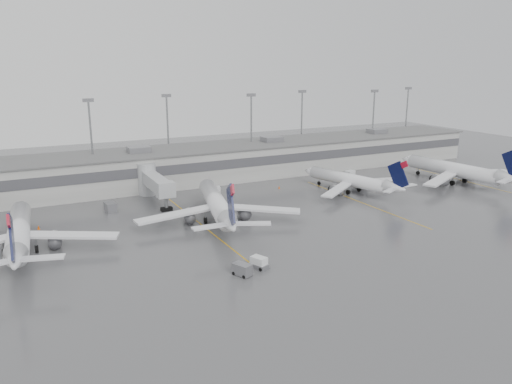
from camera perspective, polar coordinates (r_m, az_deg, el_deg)
name	(u,v)px	position (r m, az deg, el deg)	size (l,w,h in m)	color
ground	(367,254)	(78.30, 12.61, -6.94)	(260.00, 260.00, 0.00)	#4D4C4F
terminal	(219,162)	(125.41, -4.23, 3.49)	(152.00, 17.00, 9.45)	#9E9D99
light_masts	(210,128)	(129.44, -5.29, 7.34)	(142.40, 8.00, 20.60)	gray
jet_bridge_right	(152,181)	(107.66, -11.78, 1.19)	(4.00, 17.20, 7.00)	#ACAFB2
stand_markings	(288,213)	(96.84, 3.63, -2.40)	(105.25, 40.00, 0.01)	#D69A0C
jet_far_left	(19,233)	(83.68, -25.50, -4.26)	(29.03, 32.61, 10.55)	white
jet_mid_left	(217,204)	(90.52, -4.43, -1.41)	(29.09, 33.00, 10.85)	white
jet_mid_right	(352,180)	(113.00, 10.95, 1.34)	(24.55, 27.87, 9.19)	white
jet_far_right	(458,170)	(128.44, 22.05, 2.36)	(29.96, 33.72, 10.91)	white
baggage_tug	(259,264)	(71.31, 0.33, -8.19)	(2.50, 3.02, 1.67)	white
baggage_cart	(242,269)	(68.94, -1.60, -8.83)	(2.40, 2.98, 1.68)	slate
gse_uld_b	(215,190)	(111.17, -4.70, 0.23)	(2.16, 1.44, 1.53)	white
gse_uld_c	(350,174)	(128.20, 10.67, 2.02)	(2.50, 1.66, 1.77)	white
gse_loader	(110,207)	(101.12, -16.30, -1.68)	(1.87, 2.99, 1.87)	slate
cone_a	(39,227)	(95.07, -23.60, -3.72)	(0.48, 0.48, 0.76)	#F95705
cone_b	(189,211)	(97.41, -7.71, -2.21)	(0.39, 0.39, 0.63)	#F95705
cone_c	(279,187)	(115.20, 2.66, 0.55)	(0.39, 0.39, 0.63)	#F95705
cone_d	(403,175)	(132.55, 16.43, 1.84)	(0.42, 0.42, 0.67)	#F95705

